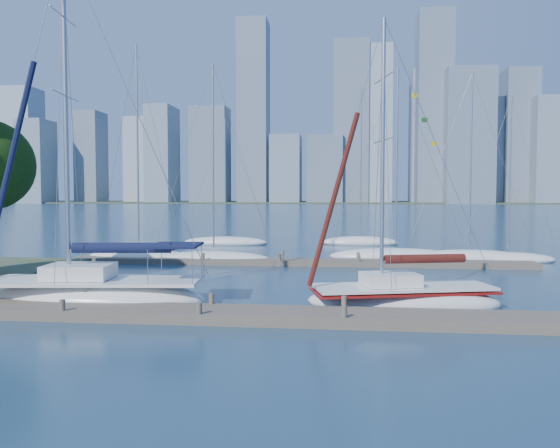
# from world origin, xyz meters

# --- Properties ---
(ground) EXTENTS (700.00, 700.00, 0.00)m
(ground) POSITION_xyz_m (0.00, 0.00, 0.00)
(ground) COLOR navy
(ground) RESTS_ON ground
(near_dock) EXTENTS (26.00, 2.00, 0.40)m
(near_dock) POSITION_xyz_m (0.00, 0.00, 0.20)
(near_dock) COLOR brown
(near_dock) RESTS_ON ground
(far_dock) EXTENTS (30.00, 1.80, 0.36)m
(far_dock) POSITION_xyz_m (2.00, 16.00, 0.18)
(far_dock) COLOR brown
(far_dock) RESTS_ON ground
(far_shore) EXTENTS (800.00, 100.00, 1.50)m
(far_shore) POSITION_xyz_m (0.00, 320.00, 0.00)
(far_shore) COLOR #38472D
(far_shore) RESTS_ON ground
(sailboat_navy) EXTENTS (9.49, 3.99, 15.28)m
(sailboat_navy) POSITION_xyz_m (-5.13, 2.01, 1.15)
(sailboat_navy) COLOR white
(sailboat_navy) RESTS_ON ground
(sailboat_maroon) EXTENTS (8.03, 4.33, 11.94)m
(sailboat_maroon) POSITION_xyz_m (7.34, 2.92, 0.97)
(sailboat_maroon) COLOR white
(sailboat_maroon) RESTS_ON ground
(bg_boat_0) EXTENTS (7.73, 5.06, 15.19)m
(bg_boat_0) POSITION_xyz_m (-9.05, 17.11, 0.31)
(bg_boat_0) COLOR white
(bg_boat_0) RESTS_ON ground
(bg_boat_1) EXTENTS (8.13, 4.71, 13.63)m
(bg_boat_1) POSITION_xyz_m (-3.66, 16.71, 0.27)
(bg_boat_1) COLOR white
(bg_boat_1) RESTS_ON ground
(bg_boat_3) EXTENTS (9.40, 3.17, 13.70)m
(bg_boat_3) POSITION_xyz_m (8.69, 19.48, 0.28)
(bg_boat_3) COLOR white
(bg_boat_3) RESTS_ON ground
(bg_boat_4) EXTENTS (8.32, 2.48, 13.21)m
(bg_boat_4) POSITION_xyz_m (13.66, 19.40, 0.27)
(bg_boat_4) COLOR white
(bg_boat_4) RESTS_ON ground
(bg_boat_5) EXTENTS (6.28, 2.12, 11.53)m
(bg_boat_5) POSITION_xyz_m (16.18, 19.21, 0.23)
(bg_boat_5) COLOR white
(bg_boat_5) RESTS_ON ground
(bg_boat_6) EXTENTS (7.83, 2.32, 11.87)m
(bg_boat_6) POSITION_xyz_m (-5.69, 29.91, 0.25)
(bg_boat_6) COLOR white
(bg_boat_6) RESTS_ON ground
(bg_boat_7) EXTENTS (7.27, 3.60, 14.73)m
(bg_boat_7) POSITION_xyz_m (6.64, 31.16, 0.29)
(bg_boat_7) COLOR white
(bg_boat_7) RESTS_ON ground
(skyline) EXTENTS (502.12, 51.31, 104.11)m
(skyline) POSITION_xyz_m (18.85, 290.58, 34.92)
(skyline) COLOR gray
(skyline) RESTS_ON ground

